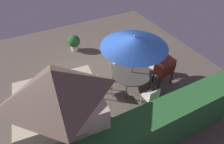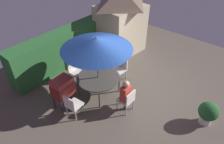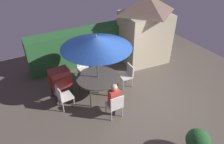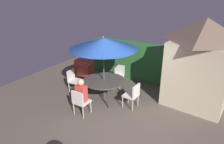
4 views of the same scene
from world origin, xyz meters
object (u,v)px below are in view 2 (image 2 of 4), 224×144
chair_toward_hedge (75,70)px  chair_toward_house (72,105)px  potted_plant_by_shed (208,112)px  chair_near_shed (127,99)px  patio_table (98,78)px  chair_far_side (121,68)px  garden_shed (120,21)px  patio_umbrella (96,44)px  bbq_grill (63,88)px  person_in_red (126,93)px

chair_toward_hedge → chair_toward_house: size_ratio=1.00×
potted_plant_by_shed → chair_near_shed: bearing=118.4°
patio_table → chair_near_shed: bearing=-91.5°
chair_far_side → potted_plant_by_shed: 3.56m
garden_shed → chair_toward_house: bearing=-160.8°
chair_toward_hedge → potted_plant_by_shed: chair_toward_hedge is taller
patio_umbrella → chair_toward_hedge: patio_umbrella is taller
potted_plant_by_shed → bbq_grill: bearing=121.1°
bbq_grill → chair_toward_hedge: (1.19, 0.81, -0.33)m
chair_toward_house → chair_near_shed: bearing=-42.4°
chair_near_shed → chair_far_side: size_ratio=1.00×
chair_far_side → person_in_red: person_in_red is taller
garden_shed → person_in_red: size_ratio=2.43×
patio_umbrella → bbq_grill: (-1.27, 0.43, -1.29)m
patio_table → patio_umbrella: patio_umbrella is taller
chair_toward_house → potted_plant_by_shed: size_ratio=1.06×
patio_table → chair_near_shed: (-0.04, -1.37, -0.18)m
patio_table → person_in_red: 1.29m
garden_shed → chair_toward_house: (-4.42, -1.54, -1.04)m
bbq_grill → potted_plant_by_shed: bearing=-58.9°
patio_umbrella → potted_plant_by_shed: patio_umbrella is taller
bbq_grill → person_in_red: 2.11m
patio_umbrella → patio_table: bearing=153.4°
garden_shed → chair_near_shed: size_ratio=3.41×
garden_shed → chair_far_side: bearing=-140.7°
patio_umbrella → chair_far_side: 2.04m
chair_far_side → person_in_red: bearing=-136.4°
patio_table → chair_near_shed: size_ratio=1.74×
chair_near_shed → chair_toward_hedge: bearing=91.0°
chair_near_shed → potted_plant_by_shed: chair_near_shed is taller
chair_toward_hedge → patio_umbrella: bearing=-86.2°
garden_shed → bbq_grill: garden_shed is taller
chair_far_side → chair_toward_house: bearing=-178.6°
patio_umbrella → chair_near_shed: patio_umbrella is taller
garden_shed → patio_table: size_ratio=1.96×
patio_table → person_in_red: bearing=-91.5°
patio_umbrella → chair_toward_hedge: bearing=93.8°
chair_toward_house → patio_umbrella: bearing=5.7°
chair_near_shed → chair_toward_house: 1.82m
chair_near_shed → chair_far_side: bearing=45.5°
patio_table → potted_plant_by_shed: bearing=-71.9°
chair_toward_house → patio_table: bearing=5.7°
garden_shed → potted_plant_by_shed: size_ratio=3.62×
patio_table → chair_far_side: size_ratio=1.74×
patio_umbrella → chair_toward_house: size_ratio=2.67×
patio_table → patio_umbrella: (0.00, -0.00, 1.44)m
chair_near_shed → person_in_red: person_in_red is taller
chair_toward_house → garden_shed: bearing=19.2°
chair_near_shed → potted_plant_by_shed: 2.57m
patio_table → chair_toward_hedge: size_ratio=1.74×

